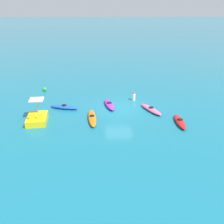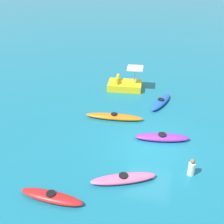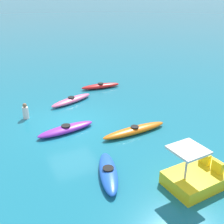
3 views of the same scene
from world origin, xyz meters
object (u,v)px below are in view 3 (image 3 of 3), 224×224
Objects in this scene: pedal_boat_yellow at (198,176)px; person_near_shore at (26,112)px; kayak_pink at (71,100)px; kayak_orange at (135,130)px; kayak_red at (101,86)px; kayak_blue at (108,172)px; kayak_purple at (66,129)px.

pedal_boat_yellow is 2.91× the size of person_near_shore.
kayak_pink is 0.85× the size of kayak_orange.
pedal_boat_yellow reaches higher than person_near_shore.
kayak_pink is 1.06× the size of kayak_red.
pedal_boat_yellow is at bearing 2.66° from kayak_orange.
kayak_orange is (-2.58, 2.56, -0.00)m from kayak_blue.
kayak_red is at bearing 117.60° from person_near_shore.
kayak_purple is at bearing -116.67° from kayak_orange.
pedal_boat_yellow is at bearing 10.86° from kayak_pink.
person_near_shore reaches higher than kayak_blue.
kayak_blue is 6.85m from person_near_shore.
person_near_shore is at bearing -68.16° from kayak_pink.
person_near_shore is at bearing -148.01° from kayak_purple.
kayak_pink is 3.89m from kayak_purple.
kayak_pink and kayak_red have the same top height.
pedal_boat_yellow reaches higher than kayak_red.
kayak_pink is at bearing 159.08° from kayak_purple.
kayak_purple and kayak_blue have the same top height.
pedal_boat_yellow is (1.77, 2.76, 0.17)m from kayak_blue.
kayak_red is 6.33m from person_near_shore.
kayak_blue is at bearing -122.70° from pedal_boat_yellow.
kayak_purple is 4.12m from kayak_blue.
kayak_red is at bearing 123.26° from kayak_pink.
pedal_boat_yellow is at bearing 29.70° from person_near_shore.
person_near_shore is (-3.97, -4.55, 0.22)m from kayak_orange.
kayak_red is 0.80× the size of kayak_orange.
kayak_orange is at bearing 63.33° from kayak_purple.
person_near_shore is at bearing -150.30° from pedal_boat_yellow.
kayak_orange is at bearing 48.86° from person_near_shore.
kayak_purple is 1.07× the size of kayak_red.
pedal_boat_yellow is (9.50, 1.82, 0.17)m from kayak_pink.
kayak_red is (-9.49, 3.62, -0.00)m from kayak_blue.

